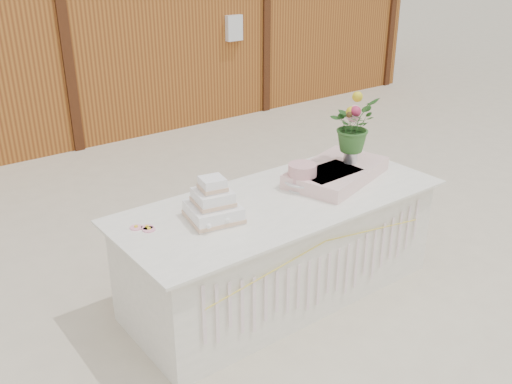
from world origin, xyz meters
The scene contains 8 objects.
ground centered at (0.00, 0.00, 0.00)m, with size 80.00×80.00×0.00m, color beige.
cake_table centered at (0.00, 0.00, 0.39)m, with size 2.40×1.00×0.77m.
wedding_cake centered at (-0.55, 0.03, 0.87)m, with size 0.38×0.38×0.29m.
pink_cake_stand centered at (0.24, 0.06, 0.88)m, with size 0.26×0.26×0.19m.
satin_runner centered at (0.57, 0.04, 0.82)m, with size 0.83×0.48×0.10m, color #F5C5C5.
flower_vase centered at (0.71, 0.03, 0.95)m, with size 0.11×0.11×0.15m, color silver.
bouquet centered at (0.71, 0.03, 1.22)m, with size 0.36×0.31×0.40m, color #306327.
loose_flowers centered at (-0.99, 0.04, 0.78)m, with size 0.16×0.38×0.02m, color #FF9BBA, non-canonical shape.
Camera 1 is at (-2.35, -2.78, 2.44)m, focal length 40.00 mm.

